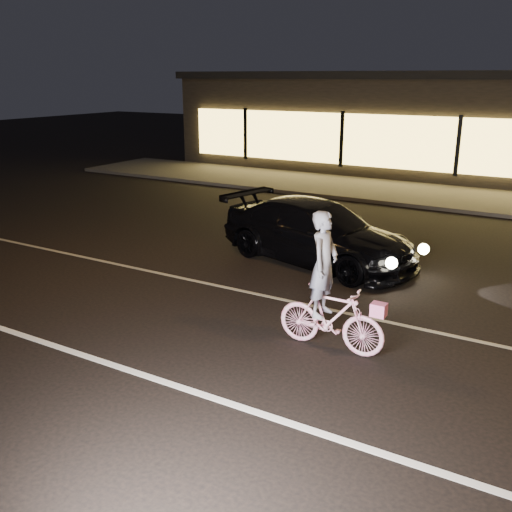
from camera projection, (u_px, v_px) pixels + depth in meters
The scene contains 7 objects.
ground at pixel (246, 346), 8.87m from camera, with size 90.00×90.00×0.00m, color black.
lane_stripe_near at pixel (188, 390), 7.63m from camera, with size 60.00×0.12×0.01m, color silver.
lane_stripe_far at pixel (302, 304), 10.52m from camera, with size 60.00×0.10×0.01m, color gray.
sidewalk at pixel (442, 197), 19.55m from camera, with size 30.00×4.00×0.12m, color #383533.
storefront at pixel (480, 123), 23.84m from camera, with size 25.40×8.42×4.20m.
cyclist at pixel (329, 302), 8.58m from camera, with size 1.71×0.59×2.16m.
sedan at pixel (318, 232), 12.70m from camera, with size 5.03×2.95×1.37m.
Camera 1 is at (4.19, -6.85, 4.02)m, focal length 40.00 mm.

